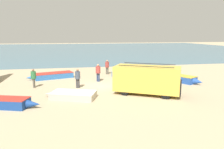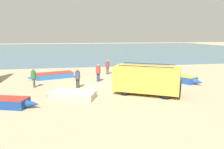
# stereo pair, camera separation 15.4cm
# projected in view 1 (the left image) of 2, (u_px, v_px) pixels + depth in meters

# --- Properties ---
(ground_plane) EXTENTS (200.00, 200.00, 0.00)m
(ground_plane) POSITION_uv_depth(u_px,v_px,m) (101.00, 86.00, 20.39)
(ground_plane) COLOR tan
(sea_water) EXTENTS (120.00, 80.00, 0.01)m
(sea_water) POSITION_uv_depth(u_px,v_px,m) (79.00, 49.00, 70.60)
(sea_water) COLOR #477084
(sea_water) RESTS_ON ground_plane
(parked_van) EXTENTS (5.60, 4.40, 2.41)m
(parked_van) POSITION_uv_depth(u_px,v_px,m) (147.00, 79.00, 17.55)
(parked_van) COLOR gold
(parked_van) RESTS_ON ground_plane
(fishing_rowboat_0) EXTENTS (2.35, 4.00, 0.67)m
(fishing_rowboat_0) POSITION_uv_depth(u_px,v_px,m) (123.00, 75.00, 24.05)
(fishing_rowboat_0) COLOR #2D66AD
(fishing_rowboat_0) RESTS_ON ground_plane
(fishing_rowboat_1) EXTENTS (5.05, 2.77, 0.61)m
(fishing_rowboat_1) POSITION_uv_depth(u_px,v_px,m) (52.00, 76.00, 24.03)
(fishing_rowboat_1) COLOR #2D66AD
(fishing_rowboat_1) RESTS_ON ground_plane
(fishing_rowboat_2) EXTENTS (4.13, 2.76, 0.51)m
(fishing_rowboat_2) POSITION_uv_depth(u_px,v_px,m) (72.00, 95.00, 16.55)
(fishing_rowboat_2) COLOR #ADA89E
(fishing_rowboat_2) RESTS_ON ground_plane
(fishing_rowboat_3) EXTENTS (3.26, 4.73, 0.69)m
(fishing_rowboat_3) POSITION_uv_depth(u_px,v_px,m) (178.00, 78.00, 22.46)
(fishing_rowboat_3) COLOR #234CA3
(fishing_rowboat_3) RESTS_ON ground_plane
(fishing_rowboat_4) EXTENTS (2.79, 4.07, 0.53)m
(fishing_rowboat_4) POSITION_uv_depth(u_px,v_px,m) (162.00, 71.00, 27.40)
(fishing_rowboat_4) COLOR #234CA3
(fishing_rowboat_4) RESTS_ON ground_plane
(fishing_rowboat_5) EXTENTS (5.16, 2.47, 0.64)m
(fishing_rowboat_5) POSITION_uv_depth(u_px,v_px,m) (0.00, 102.00, 14.53)
(fishing_rowboat_5) COLOR navy
(fishing_rowboat_5) RESTS_ON ground_plane
(fisherman_0) EXTENTS (0.48, 0.48, 1.82)m
(fisherman_0) POSITION_uv_depth(u_px,v_px,m) (98.00, 71.00, 22.23)
(fisherman_0) COLOR navy
(fisherman_0) RESTS_ON ground_plane
(fisherman_1) EXTENTS (0.45, 0.45, 1.72)m
(fisherman_1) POSITION_uv_depth(u_px,v_px,m) (33.00, 76.00, 19.71)
(fisherman_1) COLOR #5B564C
(fisherman_1) RESTS_ON ground_plane
(fisherman_2) EXTENTS (0.46, 0.46, 1.74)m
(fisherman_2) POSITION_uv_depth(u_px,v_px,m) (107.00, 66.00, 26.34)
(fisherman_2) COLOR #5B564C
(fisherman_2) RESTS_ON ground_plane
(fisherman_3) EXTENTS (0.46, 0.46, 1.75)m
(fisherman_3) POSITION_uv_depth(u_px,v_px,m) (78.00, 77.00, 19.57)
(fisherman_3) COLOR #38383D
(fisherman_3) RESTS_ON ground_plane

